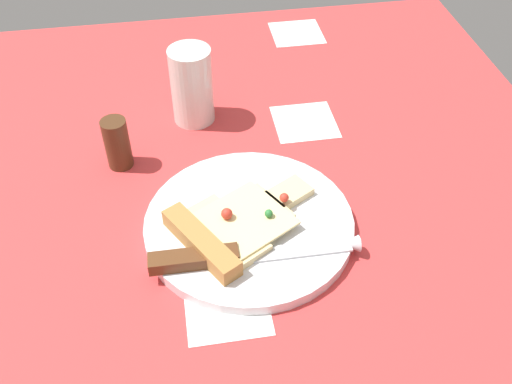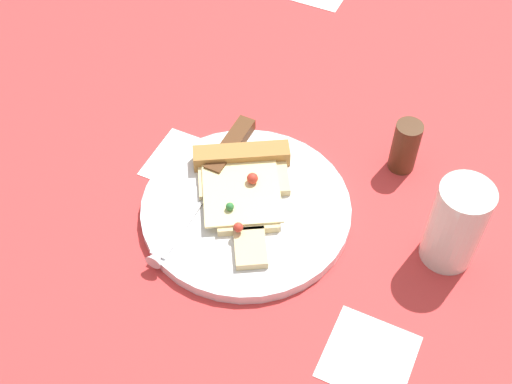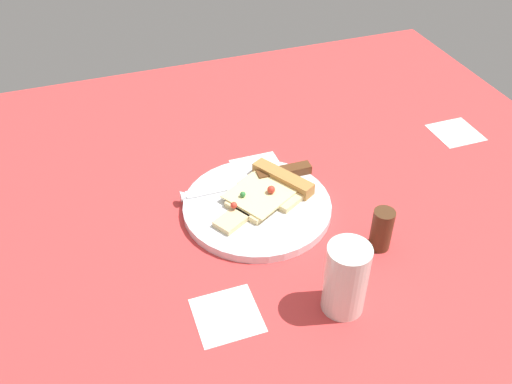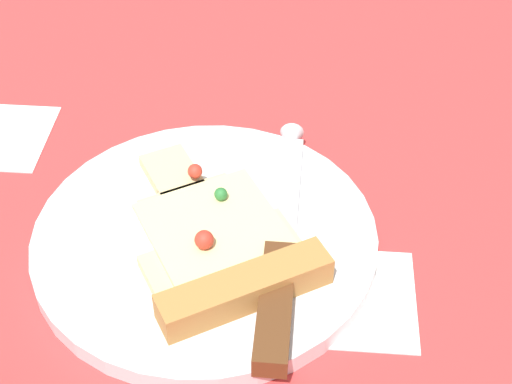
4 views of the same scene
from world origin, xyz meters
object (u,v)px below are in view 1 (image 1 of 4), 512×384
Objects in this scene: drinking_glass at (192,86)px; plate at (249,224)px; pepper_shaker at (117,143)px; pizza_slice at (232,226)px; knife at (235,255)px.

plate is at bearing -78.99° from drinking_glass.
drinking_glass reaches higher than pepper_shaker.
pizza_slice reaches higher than knife.
knife is at bearing -85.95° from drinking_glass.
drinking_glass is 1.57× the size of pepper_shaker.
plate is 3.03cm from pizza_slice.
drinking_glass reaches higher than plate.
pizza_slice is 20.67cm from pepper_shaker.
knife is (-2.50, -5.65, 1.36)cm from plate.
plate is at bearing 156.85° from knife.
pizza_slice reaches higher than plate.
knife reaches higher than plate.
drinking_glass reaches higher than knife.
pizza_slice is 0.79× the size of knife.
drinking_glass is at bearing -175.22° from knife.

